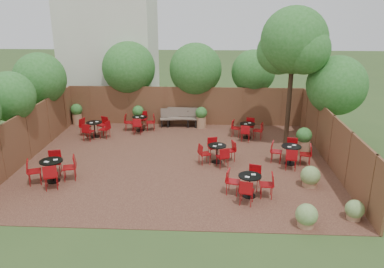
{
  "coord_description": "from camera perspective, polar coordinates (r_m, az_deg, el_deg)",
  "views": [
    {
      "loc": [
        1.32,
        -14.2,
        5.98
      ],
      "look_at": [
        0.58,
        0.5,
        1.0
      ],
      "focal_mm": 35.85,
      "sensor_mm": 36.0,
      "label": 1
    }
  ],
  "objects": [
    {
      "name": "bistro_tables",
      "position": [
        15.71,
        -2.01,
        -1.92
      ],
      "size": [
        10.33,
        8.19,
        0.91
      ],
      "color": "black",
      "rests_on": "courtyard_paving"
    },
    {
      "name": "planters",
      "position": [
        18.54,
        -1.78,
        1.88
      ],
      "size": [
        11.45,
        4.38,
        1.18
      ],
      "color": "#9B6E4D",
      "rests_on": "courtyard_paving"
    },
    {
      "name": "fence_back",
      "position": [
        19.88,
        -1.01,
        4.18
      ],
      "size": [
        12.0,
        0.08,
        2.0
      ],
      "primitive_type": "cube",
      "color": "brown",
      "rests_on": "ground"
    },
    {
      "name": "ground",
      "position": [
        15.46,
        -2.24,
        -4.07
      ],
      "size": [
        80.0,
        80.0,
        0.0
      ],
      "primitive_type": "plane",
      "color": "#354F23",
      "rests_on": "ground"
    },
    {
      "name": "courtyard_paving",
      "position": [
        15.46,
        -2.24,
        -4.04
      ],
      "size": [
        12.0,
        10.0,
        0.02
      ],
      "primitive_type": "cube",
      "color": "#3C1F18",
      "rests_on": "ground"
    },
    {
      "name": "park_bench_left",
      "position": [
        19.69,
        -2.55,
        2.49
      ],
      "size": [
        1.53,
        0.64,
        0.92
      ],
      "rotation": [
        0.0,
        0.0,
        0.11
      ],
      "color": "brown",
      "rests_on": "courtyard_paving"
    },
    {
      "name": "low_shrubs",
      "position": [
        12.64,
        18.34,
        -8.79
      ],
      "size": [
        2.08,
        3.23,
        0.73
      ],
      "color": "#9B6E4D",
      "rests_on": "courtyard_paving"
    },
    {
      "name": "courtyard_tree",
      "position": [
        16.9,
        14.86,
        12.7
      ],
      "size": [
        2.89,
        2.81,
        5.96
      ],
      "rotation": [
        0.0,
        0.0,
        0.42
      ],
      "color": "black",
      "rests_on": "courtyard_paving"
    },
    {
      "name": "fence_right",
      "position": [
        15.76,
        20.01,
        -0.9
      ],
      "size": [
        0.08,
        10.0,
        2.0
      ],
      "primitive_type": "cube",
      "color": "brown",
      "rests_on": "ground"
    },
    {
      "name": "neighbour_building",
      "position": [
        23.03,
        -12.08,
        13.36
      ],
      "size": [
        5.0,
        4.0,
        8.0
      ],
      "primitive_type": "cube",
      "color": "silver",
      "rests_on": "ground"
    },
    {
      "name": "park_bench_right",
      "position": [
        19.66,
        -1.44,
        2.55
      ],
      "size": [
        1.58,
        0.57,
        0.96
      ],
      "rotation": [
        0.0,
        0.0,
        -0.04
      ],
      "color": "brown",
      "rests_on": "courtyard_paving"
    },
    {
      "name": "overhang_foliage",
      "position": [
        18.15,
        -5.04,
        8.36
      ],
      "size": [
        15.67,
        10.65,
        2.76
      ],
      "color": "#266420",
      "rests_on": "ground"
    },
    {
      "name": "fence_left",
      "position": [
        16.73,
        -23.21,
        -0.18
      ],
      "size": [
        0.08,
        10.0,
        2.0
      ],
      "primitive_type": "cube",
      "color": "brown",
      "rests_on": "ground"
    }
  ]
}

